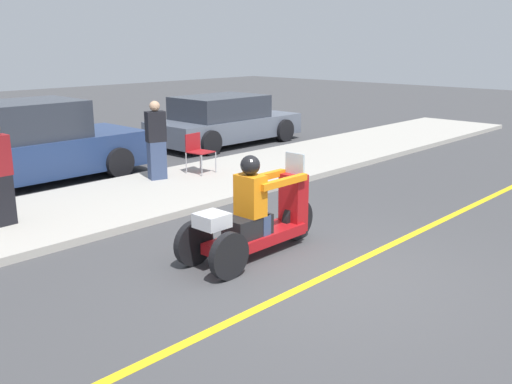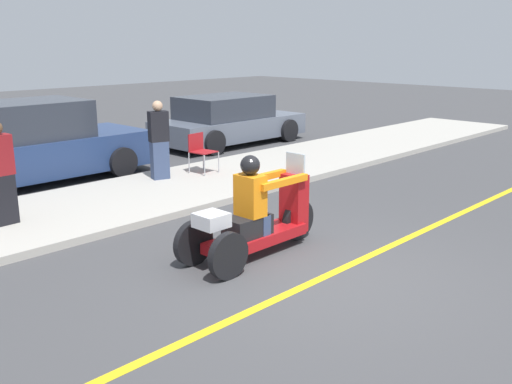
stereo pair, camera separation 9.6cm
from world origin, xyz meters
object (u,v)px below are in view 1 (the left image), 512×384
object	(u,v)px
parked_car_lot_far	(24,146)
parked_car_lot_center	(224,121)
folding_chair_curbside	(197,149)
spectator_near_curb	(156,142)
motorcycle_trike	(256,220)

from	to	relation	value
parked_car_lot_far	parked_car_lot_center	xyz separation A→B (m)	(5.94, 0.42, -0.13)
folding_chair_curbside	parked_car_lot_far	world-z (taller)	parked_car_lot_far
folding_chair_curbside	parked_car_lot_far	xyz separation A→B (m)	(-2.72, 2.18, 0.15)
spectator_near_curb	motorcycle_trike	bearing A→B (deg)	-109.59
spectator_near_curb	parked_car_lot_center	world-z (taller)	spectator_near_curb
spectator_near_curb	parked_car_lot_center	distance (m)	4.85
parked_car_lot_far	parked_car_lot_center	size ratio (longest dim) A/B	1.07
parked_car_lot_center	folding_chair_curbside	bearing A→B (deg)	-141.17
parked_car_lot_center	spectator_near_curb	bearing A→B (deg)	-149.45
motorcycle_trike	parked_car_lot_center	xyz separation A→B (m)	(5.65, 6.61, 0.15)
spectator_near_curb	parked_car_lot_center	bearing A→B (deg)	30.55
motorcycle_trike	folding_chair_curbside	distance (m)	4.69
spectator_near_curb	parked_car_lot_center	xyz separation A→B (m)	(4.18, 2.46, -0.23)
motorcycle_trike	folding_chair_curbside	world-z (taller)	motorcycle_trike
folding_chair_curbside	motorcycle_trike	bearing A→B (deg)	-121.15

